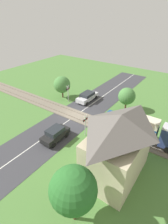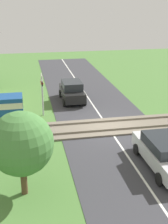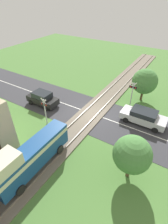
# 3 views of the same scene
# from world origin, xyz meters

# --- Properties ---
(ground_plane) EXTENTS (60.00, 60.00, 0.00)m
(ground_plane) POSITION_xyz_m (0.00, 0.00, 0.00)
(ground_plane) COLOR #4C7A38
(road_surface) EXTENTS (48.00, 6.40, 0.02)m
(road_surface) POSITION_xyz_m (0.00, 0.00, 0.01)
(road_surface) COLOR #38383D
(road_surface) RESTS_ON ground_plane
(track_bed) EXTENTS (2.80, 48.00, 0.24)m
(track_bed) POSITION_xyz_m (0.00, 0.00, 0.07)
(track_bed) COLOR #756B5B
(track_bed) RESTS_ON ground_plane
(train) EXTENTS (1.58, 13.35, 3.18)m
(train) POSITION_xyz_m (0.00, 12.20, 1.86)
(train) COLOR navy
(train) RESTS_ON track_bed
(car_near_crossing) EXTENTS (4.58, 1.99, 1.52)m
(car_near_crossing) POSITION_xyz_m (-5.32, -1.44, 0.80)
(car_near_crossing) COLOR silver
(car_near_crossing) RESTS_ON ground_plane
(car_far_side) EXTENTS (3.85, 1.82, 1.64)m
(car_far_side) POSITION_xyz_m (5.94, 1.44, 0.84)
(car_far_side) COLOR black
(car_far_side) RESTS_ON ground_plane
(crossing_signal_west_approach) EXTENTS (0.90, 0.18, 3.05)m
(crossing_signal_west_approach) POSITION_xyz_m (-3.08, -3.98, 1.96)
(crossing_signal_west_approach) COLOR #B7B7B7
(crossing_signal_west_approach) RESTS_ON ground_plane
(crossing_signal_east_approach) EXTENTS (0.90, 0.18, 3.05)m
(crossing_signal_east_approach) POSITION_xyz_m (3.08, 3.98, 1.96)
(crossing_signal_east_approach) COLOR #B7B7B7
(crossing_signal_east_approach) RESTS_ON ground_plane
(station_building) EXTENTS (7.29, 4.66, 6.85)m
(station_building) POSITION_xyz_m (6.33, 9.85, 3.34)
(station_building) COLOR #C6B793
(station_building) RESTS_ON ground_plane
(pedestrian_by_station) EXTENTS (0.43, 0.43, 1.73)m
(pedestrian_by_station) POSITION_xyz_m (1.56, 10.50, 0.79)
(pedestrian_by_station) COLOR gold
(pedestrian_by_station) RESTS_ON ground_plane
(tree_by_station) EXTENTS (3.41, 3.41, 5.28)m
(tree_by_station) POSITION_xyz_m (12.21, 9.33, 3.56)
(tree_by_station) COLOR brown
(tree_by_station) RESTS_ON ground_plane
(tree_roadside_hedge) EXTENTS (2.70, 2.70, 3.73)m
(tree_roadside_hedge) POSITION_xyz_m (-6.27, 5.44, 2.37)
(tree_roadside_hedge) COLOR brown
(tree_roadside_hedge) RESTS_ON ground_plane
(tree_beyond_track) EXTENTS (3.00, 3.00, 4.02)m
(tree_beyond_track) POSITION_xyz_m (-3.81, -5.94, 2.51)
(tree_beyond_track) COLOR brown
(tree_beyond_track) RESTS_ON ground_plane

